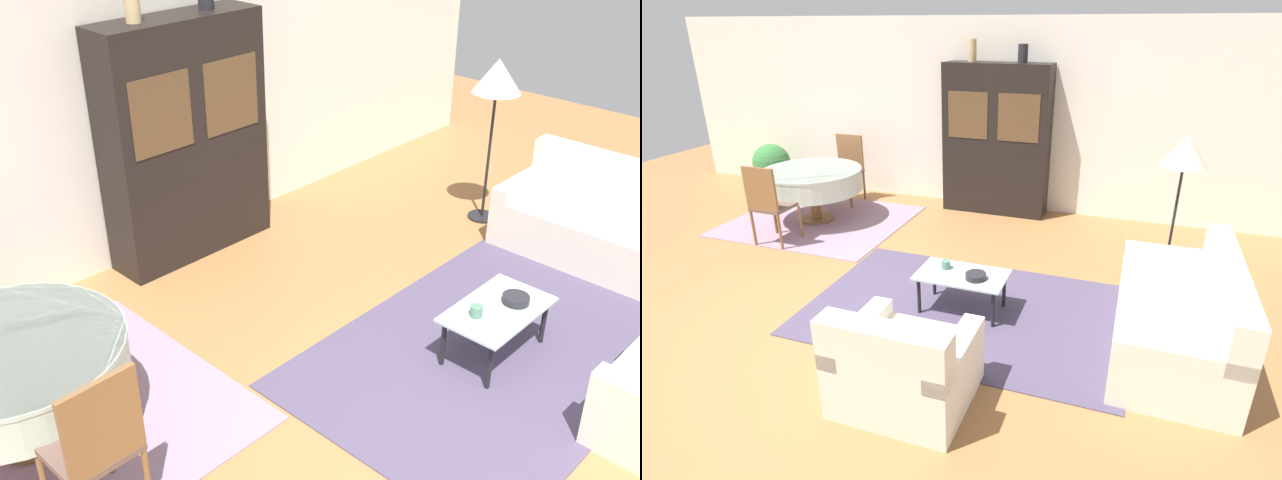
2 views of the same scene
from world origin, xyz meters
TOP-DOWN VIEW (x-y plane):
  - ground_plane at (0.00, 0.00)m, footprint 14.00×14.00m
  - wall_back at (0.00, 3.63)m, footprint 10.00×0.06m
  - area_rug at (1.12, 0.49)m, footprint 3.07×2.01m
  - dining_rug at (-1.65, 2.08)m, footprint 2.39×2.04m
  - couch at (3.02, 0.51)m, footprint 0.91×1.88m
  - coffee_table at (1.07, 0.48)m, footprint 0.86×0.50m
  - display_cabinet at (0.57, 3.36)m, footprint 1.50×0.44m
  - dining_table at (-1.72, 2.10)m, footprint 1.37×1.37m
  - dining_chair_near at (-1.72, 1.19)m, footprint 0.44×0.44m
  - floor_lamp at (2.94, 1.77)m, footprint 0.45×0.45m
  - cup at (0.88, 0.54)m, footprint 0.09×0.09m
  - bowl at (1.23, 0.43)m, footprint 0.20×0.20m
  - vase_tall at (0.19, 3.36)m, footprint 0.12×0.12m

SIDE VIEW (x-z plane):
  - ground_plane at x=0.00m, z-range 0.00..0.00m
  - area_rug at x=1.12m, z-range 0.00..0.01m
  - dining_rug at x=-1.65m, z-range 0.00..0.01m
  - couch at x=3.02m, z-range -0.12..0.72m
  - coffee_table at x=1.07m, z-range 0.16..0.55m
  - bowl at x=1.23m, z-range 0.40..0.45m
  - cup at x=0.88m, z-range 0.40..0.48m
  - dining_chair_near at x=-1.72m, z-range 0.07..1.09m
  - dining_table at x=-1.72m, z-range 0.23..0.96m
  - display_cabinet at x=0.57m, z-range 0.00..2.11m
  - wall_back at x=0.00m, z-range 0.00..2.70m
  - floor_lamp at x=2.94m, z-range 0.59..2.20m
  - vase_tall at x=0.19m, z-range 2.11..2.41m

